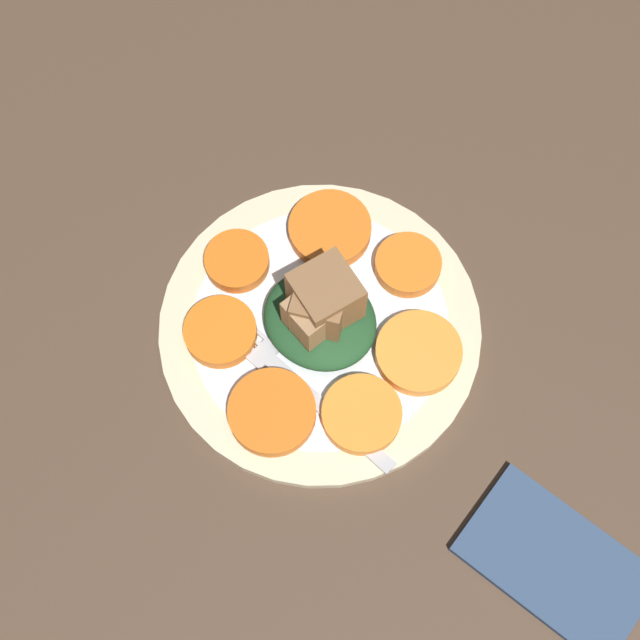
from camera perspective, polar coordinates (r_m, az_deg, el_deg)
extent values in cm
cube|color=#4C3828|center=(71.61, 0.00, -0.92)|extent=(120.00, 120.00, 2.00)
cylinder|color=beige|center=(70.21, 0.00, -0.48)|extent=(25.33, 25.33, 1.00)
cylinder|color=white|center=(70.17, 0.00, -0.47)|extent=(20.27, 20.27, 1.00)
cylinder|color=orange|center=(71.39, -5.49, 3.61)|extent=(5.18, 5.18, 1.25)
cylinder|color=orange|center=(69.20, -6.39, -0.75)|extent=(5.68, 5.68, 1.25)
cylinder|color=orange|center=(66.84, -3.09, -5.91)|extent=(6.63, 6.63, 1.25)
cylinder|color=orange|center=(66.77, 2.68, -6.05)|extent=(6.03, 6.03, 1.25)
cylinder|color=orange|center=(68.59, 6.32, -2.10)|extent=(6.65, 6.65, 1.25)
cylinder|color=orange|center=(71.36, 5.64, 3.54)|extent=(5.30, 5.30, 1.25)
cylinder|color=orange|center=(72.44, 0.63, 5.84)|extent=(6.72, 6.72, 1.25)
ellipsoid|color=#1E4723|center=(68.60, 0.00, 0.04)|extent=(9.06, 8.15, 2.26)
cube|color=brown|center=(65.76, 0.25, 0.97)|extent=(5.03, 5.03, 3.82)
cube|color=brown|center=(65.64, 0.62, 1.36)|extent=(5.67, 5.67, 4.41)
cube|color=#9E754C|center=(65.62, -0.22, 0.10)|extent=(3.92, 3.92, 3.31)
cube|color=#B2B2B7|center=(67.16, 0.61, -6.00)|extent=(12.44, 2.13, 0.40)
cube|color=#B2B2B7|center=(68.73, -3.65, -2.19)|extent=(1.69, 2.43, 0.40)
cube|color=#B2B2B7|center=(69.48, -6.11, -1.06)|extent=(4.89, 0.71, 0.40)
cube|color=#B2B2B7|center=(69.61, -5.72, -0.68)|extent=(4.89, 0.71, 0.40)
cube|color=#B2B2B7|center=(69.74, -5.33, -0.31)|extent=(4.89, 0.71, 0.40)
cube|color=#B2B2B7|center=(69.88, -4.95, 0.07)|extent=(4.89, 0.71, 0.40)
cube|color=#334766|center=(68.08, 14.84, -14.80)|extent=(13.11, 7.86, 0.80)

